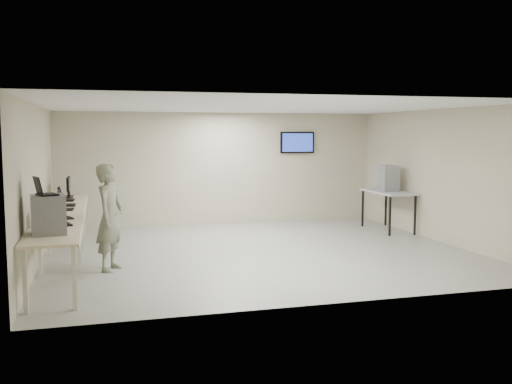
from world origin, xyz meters
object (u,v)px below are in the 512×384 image
object	(u,v)px
workbench	(63,217)
side_table	(388,194)
soldier	(110,217)
equipment_box	(48,214)

from	to	relation	value
workbench	side_table	xyz separation A→B (m)	(7.19, 1.54, 0.04)
soldier	side_table	size ratio (longest dim) A/B	1.15
equipment_box	side_table	distance (m)	8.12
soldier	side_table	distance (m)	6.79
soldier	side_table	bearing A→B (deg)	-46.86
soldier	side_table	world-z (taller)	soldier
workbench	equipment_box	xyz separation A→B (m)	(-0.06, -2.11, 0.34)
workbench	side_table	bearing A→B (deg)	12.08
equipment_box	soldier	xyz separation A→B (m)	(0.86, 1.38, -0.27)
equipment_box	side_table	world-z (taller)	equipment_box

